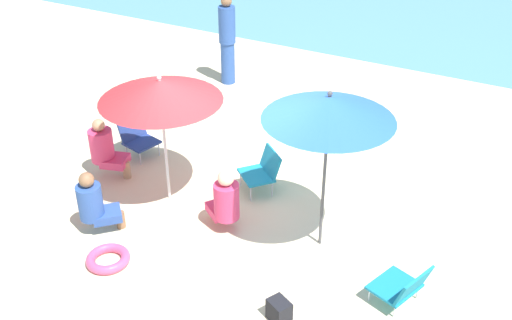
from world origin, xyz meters
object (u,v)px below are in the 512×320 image
at_px(umbrella_red, 160,90).
at_px(beach_chair_a, 263,170).
at_px(swim_ring, 108,259).
at_px(umbrella_blue, 329,108).
at_px(beach_chair_c, 137,135).
at_px(person_b, 225,200).
at_px(person_c, 105,148).
at_px(beach_bag, 279,311).
at_px(person_d, 95,203).
at_px(person_a, 227,40).
at_px(beach_chair_b, 403,286).

relative_size(umbrella_red, beach_chair_a, 2.64).
distance_m(umbrella_red, swim_ring, 2.20).
bearing_deg(umbrella_blue, beach_chair_c, 168.59).
height_order(umbrella_blue, person_b, umbrella_blue).
xyz_separation_m(beach_chair_a, person_c, (-2.21, -0.76, 0.13)).
bearing_deg(umbrella_blue, beach_bag, -84.67).
height_order(person_c, person_d, person_c).
distance_m(person_c, person_d, 1.36).
distance_m(beach_chair_c, person_b, 2.42).
bearing_deg(beach_chair_a, swim_ring, 18.80).
bearing_deg(person_a, beach_chair_a, 37.79).
height_order(umbrella_red, person_a, umbrella_red).
relative_size(beach_chair_a, person_a, 0.41).
relative_size(beach_chair_c, person_b, 0.73).
xyz_separation_m(beach_chair_c, person_d, (0.78, -1.83, 0.10)).
distance_m(person_a, swim_ring, 5.63).
relative_size(person_a, swim_ring, 3.23).
height_order(beach_chair_c, beach_bag, beach_chair_c).
bearing_deg(person_c, person_b, -24.44).
height_order(umbrella_blue, beach_chair_b, umbrella_blue).
distance_m(beach_chair_a, beach_bag, 2.55).
height_order(beach_chair_a, swim_ring, beach_chair_a).
xyz_separation_m(person_b, swim_ring, (-0.91, -1.27, -0.38)).
relative_size(beach_chair_b, person_b, 0.73).
xyz_separation_m(beach_chair_b, swim_ring, (-3.33, -1.01, -0.21)).
bearing_deg(person_b, beach_bag, 175.05).
xyz_separation_m(person_a, person_b, (2.39, -4.09, -0.43)).
height_order(umbrella_red, beach_chair_a, umbrella_red).
bearing_deg(person_b, umbrella_red, 23.27).
bearing_deg(person_d, umbrella_blue, -22.40).
height_order(person_b, person_d, person_b).
distance_m(person_a, person_b, 4.76).
height_order(umbrella_red, beach_bag, umbrella_red).
bearing_deg(person_d, person_c, 79.07).
relative_size(beach_chair_c, swim_ring, 1.24).
relative_size(beach_chair_b, person_a, 0.39).
bearing_deg(beach_chair_c, beach_chair_a, 14.27).
xyz_separation_m(umbrella_blue, swim_ring, (-2.12, -1.57, -1.85)).
xyz_separation_m(beach_chair_a, beach_chair_c, (-2.21, -0.04, 0.00)).
distance_m(umbrella_blue, person_b, 1.92).
height_order(beach_chair_c, person_c, person_c).
relative_size(beach_chair_a, person_c, 0.75).
bearing_deg(umbrella_blue, swim_ring, -143.40).
xyz_separation_m(person_c, swim_ring, (1.30, -1.54, -0.42)).
distance_m(person_b, beach_bag, 1.78).
relative_size(beach_chair_a, beach_chair_c, 1.06).
relative_size(beach_chair_b, person_d, 0.74).
distance_m(person_b, swim_ring, 1.61).
distance_m(umbrella_red, person_b, 1.63).
bearing_deg(person_d, beach_chair_c, 67.12).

